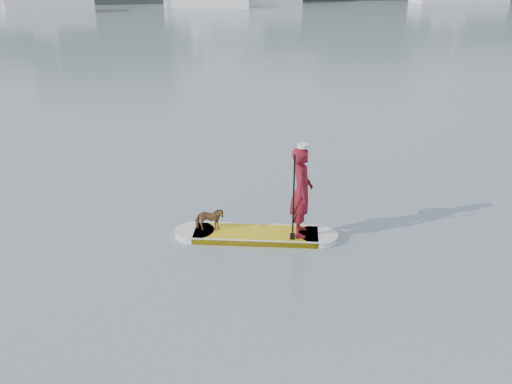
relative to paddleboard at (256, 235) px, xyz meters
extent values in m
plane|color=slate|center=(2.78, -1.97, -0.06)|extent=(140.00, 140.00, 0.00)
cube|color=gold|center=(0.00, 0.00, 0.00)|extent=(2.62, 1.36, 0.12)
cylinder|color=silver|center=(-1.22, 0.29, 0.00)|extent=(0.80, 0.80, 0.12)
cylinder|color=silver|center=(1.22, -0.29, 0.00)|extent=(0.80, 0.80, 0.12)
cube|color=silver|center=(0.09, 0.36, 0.00)|extent=(2.44, 0.64, 0.12)
cube|color=silver|center=(-0.09, -0.36, 0.00)|extent=(2.44, 0.64, 0.12)
imported|color=maroon|center=(0.86, -0.21, 0.97)|extent=(0.57, 0.74, 1.82)
cylinder|color=silver|center=(0.86, -0.21, 1.92)|extent=(0.22, 0.22, 0.07)
imported|color=brown|center=(-0.91, 0.22, 0.31)|extent=(0.63, 0.36, 0.50)
cylinder|color=black|center=(0.65, -0.43, 0.94)|extent=(0.10, 0.30, 1.89)
cube|color=black|center=(0.65, -0.43, 0.04)|extent=(0.10, 0.04, 0.32)
cube|color=white|center=(-10.42, 42.03, 0.57)|extent=(7.24, 3.35, 1.25)
cube|color=white|center=(2.93, 44.39, 0.58)|extent=(7.96, 3.88, 1.27)
camera|label=1|loc=(-1.67, -10.05, 5.42)|focal=40.00mm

